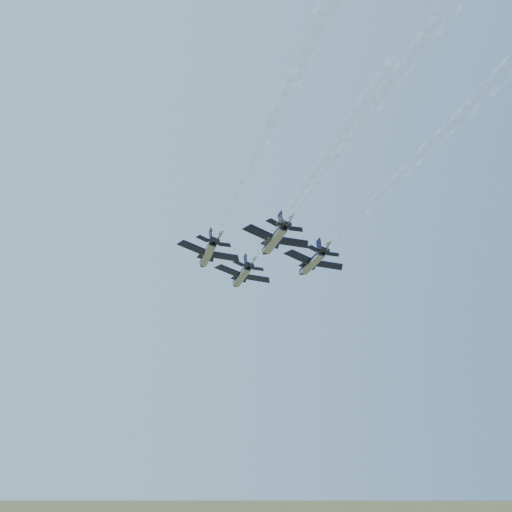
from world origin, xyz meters
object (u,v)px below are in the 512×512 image
object	(u,v)px
jet_left	(208,254)
jet_right	(312,262)
jet_lead	(242,276)
jet_slot	(275,239)

from	to	relation	value
jet_left	jet_right	size ratio (longest dim) A/B	1.00
jet_lead	jet_right	size ratio (longest dim) A/B	1.00
jet_right	jet_slot	size ratio (longest dim) A/B	1.00
jet_lead	jet_left	distance (m)	15.18
jet_left	jet_slot	distance (m)	14.67
jet_left	jet_right	distance (m)	21.22
jet_left	jet_right	xyz separation A→B (m)	(21.21, -0.86, 0.00)
jet_lead	jet_left	size ratio (longest dim) A/B	1.00
jet_right	jet_slot	distance (m)	14.86
jet_lead	jet_slot	size ratio (longest dim) A/B	1.00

